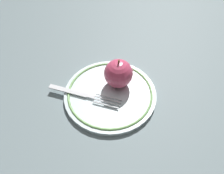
% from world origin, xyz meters
% --- Properties ---
extents(ground_plane, '(2.00, 2.00, 0.00)m').
position_xyz_m(ground_plane, '(0.00, 0.00, 0.00)').
color(ground_plane, slate).
extents(plate, '(0.22, 0.22, 0.01)m').
position_xyz_m(plate, '(-0.00, 0.01, 0.01)').
color(plate, silver).
rests_on(plate, ground_plane).
extents(apple_red_whole, '(0.07, 0.07, 0.08)m').
position_xyz_m(apple_red_whole, '(-0.03, -0.02, 0.05)').
color(apple_red_whole, '#C64061').
rests_on(apple_red_whole, plate).
extents(fork, '(0.17, 0.11, 0.00)m').
position_xyz_m(fork, '(0.07, 0.00, 0.01)').
color(fork, silver).
rests_on(fork, plate).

